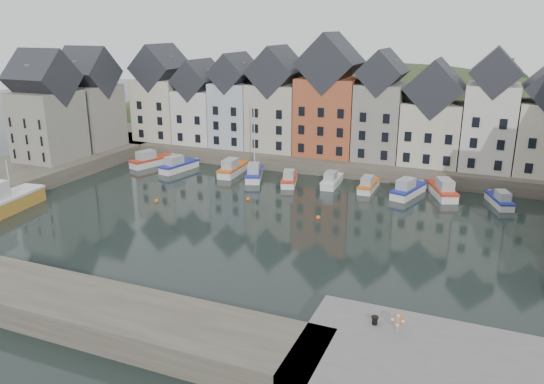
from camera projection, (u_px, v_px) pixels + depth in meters
The scene contains 21 objects.
ground at pixel (250, 226), 56.81m from camera, with size 260.00×260.00×0.00m, color black.
far_quay at pixel (331, 156), 82.93m from camera, with size 90.00×16.00×2.00m, color #4C463A.
left_quay at pixel (15, 175), 72.72m from camera, with size 14.00×54.00×2.00m, color #4C463A.
near_quay at pixel (449, 378), 30.83m from camera, with size 18.00×10.00×2.00m, color #60605E.
near_wall at pixel (13, 292), 40.80m from camera, with size 50.00×6.00×2.00m, color #4C463A.
hillside at pixel (363, 217), 111.51m from camera, with size 153.60×70.40×64.00m.
far_terrace at pixel (350, 109), 77.62m from camera, with size 72.37×8.16×17.78m.
left_terrace at pixel (69, 107), 79.23m from camera, with size 7.65×17.00×15.69m.
mooring_buoys at pixel (239, 206), 62.93m from camera, with size 20.50×5.50×0.50m.
boat_a at pixel (151, 160), 81.28m from camera, with size 4.21×7.36×2.70m.
boat_b at pixel (178, 166), 78.43m from camera, with size 3.31×7.02×2.59m.
boat_c at pixel (233, 169), 76.49m from camera, with size 2.57×7.12×2.69m.
boat_d at pixel (254, 173), 74.23m from camera, with size 4.23×7.05×12.89m.
boat_e at pixel (289, 179), 71.84m from camera, with size 3.31×6.19×2.27m.
boat_f at pixel (332, 181), 71.07m from camera, with size 2.18×6.11×2.31m.
boat_g at pixel (368, 185), 69.15m from camera, with size 1.83×5.82×2.23m.
boat_h at pixel (408, 190), 66.81m from camera, with size 3.86×7.13×2.61m.
boat_i at pixel (442, 190), 66.62m from camera, with size 4.70×7.31×2.69m.
boat_j at pixel (500, 200), 63.26m from camera, with size 3.55×5.88×2.16m.
mooring_bollard at pixel (375, 320), 34.40m from camera, with size 0.48×0.48×0.56m.
life_ring_post at pixel (398, 320), 33.33m from camera, with size 0.80×0.17×1.30m.
Camera 1 is at (22.55, -48.11, 20.58)m, focal length 35.00 mm.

